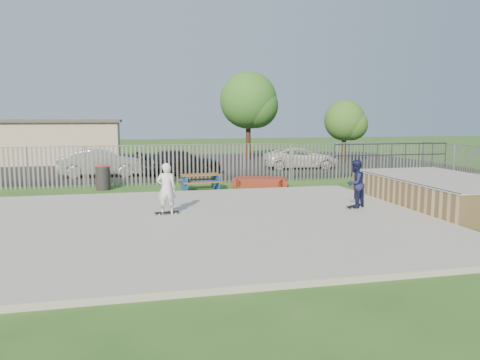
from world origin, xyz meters
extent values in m
plane|color=#27561D|center=(0.00, 0.00, 0.00)|extent=(120.00, 120.00, 0.00)
cube|color=#9C9C97|center=(0.00, 0.00, 0.07)|extent=(15.00, 12.00, 0.15)
cube|color=tan|center=(9.50, 1.00, 0.53)|extent=(4.00, 7.00, 1.05)
cube|color=#9E9E99|center=(9.50, 1.00, 1.07)|extent=(4.05, 7.05, 0.04)
cylinder|color=#383A3F|center=(7.52, 1.00, 1.08)|extent=(0.06, 7.00, 0.06)
cube|color=brown|center=(1.04, 6.94, 0.72)|extent=(1.83, 0.84, 0.06)
cube|color=brown|center=(1.09, 6.35, 0.43)|extent=(1.80, 0.42, 0.05)
cube|color=brown|center=(0.99, 7.54, 0.43)|extent=(1.80, 0.42, 0.05)
cube|color=navy|center=(1.04, 6.94, 0.37)|extent=(1.69, 1.51, 0.73)
cube|color=maroon|center=(4.04, 7.43, 0.22)|extent=(2.45, 1.71, 0.45)
cylinder|color=#A92B1A|center=(-3.38, 8.25, 0.55)|extent=(0.66, 0.66, 1.10)
cylinder|color=#242426|center=(-3.36, 8.04, 0.54)|extent=(0.65, 0.65, 1.08)
cube|color=black|center=(0.00, 19.00, 0.01)|extent=(40.00, 18.00, 0.02)
imported|color=silver|center=(-3.75, 13.07, 0.79)|extent=(4.71, 1.67, 1.55)
imported|color=black|center=(0.76, 12.97, 0.74)|extent=(5.25, 3.00, 1.43)
imported|color=white|center=(8.84, 14.71, 0.70)|extent=(5.03, 2.55, 1.36)
cube|color=beige|center=(-8.00, 23.00, 1.50)|extent=(10.00, 6.00, 3.00)
cube|color=#4C4742|center=(-8.00, 23.00, 3.10)|extent=(10.40, 6.40, 0.20)
cylinder|color=#3D2518|center=(7.07, 22.09, 2.02)|extent=(0.39, 0.39, 4.03)
sphere|color=#2F6322|center=(7.07, 22.09, 4.71)|extent=(4.52, 4.52, 4.52)
cylinder|color=#3B2C17|center=(13.39, 17.89, 1.34)|extent=(0.32, 0.32, 2.68)
sphere|color=#336021|center=(13.39, 17.89, 3.13)|extent=(3.00, 3.00, 3.00)
cube|color=black|center=(5.73, 0.75, 0.21)|extent=(0.79, 0.59, 0.02)
cube|color=black|center=(-0.90, 1.08, 0.21)|extent=(0.82, 0.30, 0.02)
imported|color=#151A43|center=(5.73, 0.75, 1.01)|extent=(1.06, 1.00, 1.72)
imported|color=white|center=(-0.90, 1.08, 1.01)|extent=(0.65, 0.44, 1.72)
camera|label=1|loc=(-1.93, -14.39, 3.35)|focal=35.00mm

